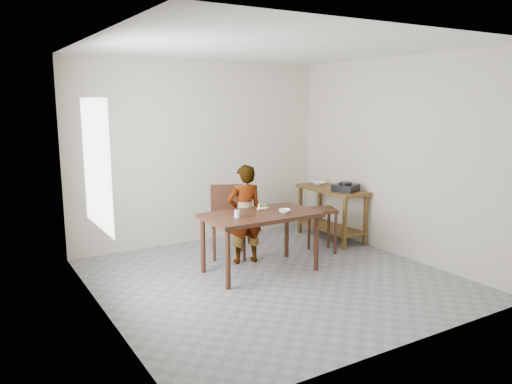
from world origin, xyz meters
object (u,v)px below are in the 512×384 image
prep_counter (331,214)px  dining_chair (228,222)px  dining_table (260,242)px  child (245,214)px  stool (322,230)px

prep_counter → dining_chair: (-1.77, 0.05, 0.08)m
dining_table → dining_chair: dining_chair is taller
dining_table → child: child is taller
dining_table → child: 0.50m
dining_table → child: bearing=87.6°
child → stool: child is taller
dining_table → dining_chair: 0.76m
dining_chair → stool: bearing=2.7°
child → dining_chair: 0.38m
dining_chair → stool: size_ratio=1.54×
child → stool: 1.22m
prep_counter → dining_chair: dining_chair is taller
child → dining_table: bearing=96.6°
child → prep_counter: bearing=-161.5°
prep_counter → child: size_ratio=0.92×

